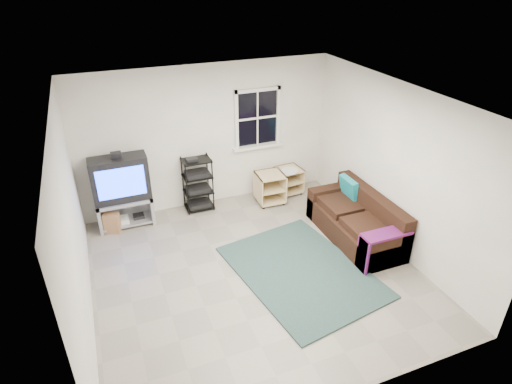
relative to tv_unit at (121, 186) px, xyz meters
name	(u,v)px	position (x,y,z in m)	size (l,w,h in m)	color
room	(257,122)	(2.56, 0.22, 0.73)	(4.60, 4.62, 4.60)	gray
tv_unit	(121,186)	(0.00, 0.00, 0.00)	(0.93, 0.47, 1.37)	#9D9DA5
av_rack	(198,187)	(1.32, 0.05, -0.30)	(0.51, 0.37, 1.03)	black
side_table_left	(269,186)	(2.64, -0.17, -0.44)	(0.52, 0.52, 0.59)	#D9BD85
side_table_right	(288,178)	(3.13, 0.03, -0.45)	(0.50, 0.51, 0.54)	#D9BD85
sofa	(357,222)	(3.51, -1.83, -0.45)	(0.82, 1.86, 0.85)	black
shag_rug	(301,271)	(2.25, -2.32, -0.74)	(1.69, 2.33, 0.03)	#322216
paper_bag	(112,223)	(-0.25, -0.18, -0.57)	(0.25, 0.16, 0.36)	#A16A48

